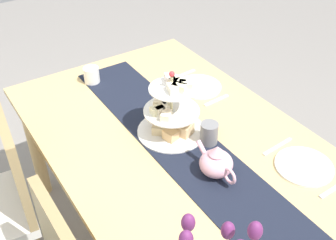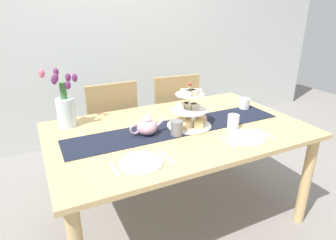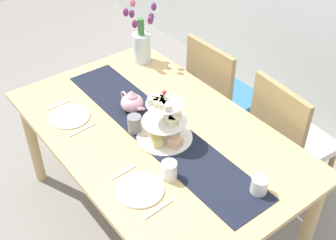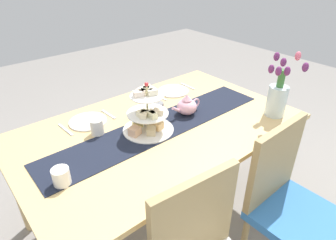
{
  "view_description": "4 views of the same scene",
  "coord_description": "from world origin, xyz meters",
  "px_view_note": "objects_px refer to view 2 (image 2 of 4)",
  "views": [
    {
      "loc": [
        -1.1,
        0.79,
        1.86
      ],
      "look_at": [
        0.06,
        0.04,
        0.82
      ],
      "focal_mm": 44.26,
      "sensor_mm": 36.0,
      "label": 1
    },
    {
      "loc": [
        -0.85,
        -1.56,
        1.49
      ],
      "look_at": [
        -0.08,
        0.0,
        0.79
      ],
      "focal_mm": 30.87,
      "sensor_mm": 36.0,
      "label": 2
    },
    {
      "loc": [
        1.5,
        -1.06,
        2.23
      ],
      "look_at": [
        0.04,
        0.05,
        0.79
      ],
      "focal_mm": 46.5,
      "sensor_mm": 36.0,
      "label": 3
    },
    {
      "loc": [
        0.93,
        1.19,
        1.65
      ],
      "look_at": [
        -0.04,
        0.03,
        0.76
      ],
      "focal_mm": 31.23,
      "sensor_mm": 36.0,
      "label": 4
    }
  ],
  "objects_px": {
    "cream_jug": "(244,104)",
    "knife_left": "(166,157)",
    "tulip_vase": "(65,107)",
    "chair_right": "(172,115)",
    "fork_right": "(228,142)",
    "mug_white_text": "(233,122)",
    "dining_table": "(178,140)",
    "dinner_plate_right": "(247,137)",
    "chair_left": "(111,126)",
    "teapot": "(147,126)",
    "tiered_cake_stand": "(190,112)",
    "dinner_plate_left": "(141,163)",
    "fork_left": "(114,169)",
    "mug_grey": "(177,128)",
    "knife_right": "(264,133)"
  },
  "relations": [
    {
      "from": "cream_jug",
      "to": "knife_left",
      "type": "relative_size",
      "value": 0.5
    },
    {
      "from": "tulip_vase",
      "to": "knife_left",
      "type": "xyz_separation_m",
      "value": [
        0.41,
        -0.69,
        -0.14
      ]
    },
    {
      "from": "chair_right",
      "to": "fork_right",
      "type": "height_order",
      "value": "chair_right"
    },
    {
      "from": "knife_left",
      "to": "mug_white_text",
      "type": "xyz_separation_m",
      "value": [
        0.57,
        0.16,
        0.04
      ]
    },
    {
      "from": "chair_right",
      "to": "cream_jug",
      "type": "bearing_deg",
      "value": -63.3
    },
    {
      "from": "dining_table",
      "to": "knife_left",
      "type": "xyz_separation_m",
      "value": [
        -0.25,
        -0.32,
        0.09
      ]
    },
    {
      "from": "dinner_plate_right",
      "to": "chair_left",
      "type": "bearing_deg",
      "value": 118.59
    },
    {
      "from": "teapot",
      "to": "dinner_plate_right",
      "type": "bearing_deg",
      "value": -30.55
    },
    {
      "from": "tiered_cake_stand",
      "to": "teapot",
      "type": "relative_size",
      "value": 1.28
    },
    {
      "from": "knife_left",
      "to": "dinner_plate_left",
      "type": "bearing_deg",
      "value": 180.0
    },
    {
      "from": "mug_white_text",
      "to": "fork_right",
      "type": "bearing_deg",
      "value": -135.39
    },
    {
      "from": "dinner_plate_right",
      "to": "knife_left",
      "type": "bearing_deg",
      "value": 180.0
    },
    {
      "from": "tiered_cake_stand",
      "to": "cream_jug",
      "type": "relative_size",
      "value": 3.58
    },
    {
      "from": "chair_right",
      "to": "cream_jug",
      "type": "height_order",
      "value": "chair_right"
    },
    {
      "from": "cream_jug",
      "to": "dinner_plate_right",
      "type": "relative_size",
      "value": 0.37
    },
    {
      "from": "chair_right",
      "to": "dinner_plate_right",
      "type": "height_order",
      "value": "chair_right"
    },
    {
      "from": "tulip_vase",
      "to": "mug_white_text",
      "type": "relative_size",
      "value": 4.2
    },
    {
      "from": "chair_right",
      "to": "tulip_vase",
      "type": "xyz_separation_m",
      "value": [
        -0.99,
        -0.38,
        0.36
      ]
    },
    {
      "from": "chair_left",
      "to": "fork_left",
      "type": "height_order",
      "value": "chair_left"
    },
    {
      "from": "cream_jug",
      "to": "mug_white_text",
      "type": "bearing_deg",
      "value": -139.98
    },
    {
      "from": "mug_grey",
      "to": "mug_white_text",
      "type": "bearing_deg",
      "value": -9.48
    },
    {
      "from": "knife_left",
      "to": "mug_white_text",
      "type": "bearing_deg",
      "value": 15.59
    },
    {
      "from": "dining_table",
      "to": "mug_grey",
      "type": "distance_m",
      "value": 0.18
    },
    {
      "from": "knife_right",
      "to": "mug_grey",
      "type": "bearing_deg",
      "value": 156.54
    },
    {
      "from": "fork_right",
      "to": "cream_jug",
      "type": "bearing_deg",
      "value": 41.62
    },
    {
      "from": "tiered_cake_stand",
      "to": "dinner_plate_right",
      "type": "xyz_separation_m",
      "value": [
        0.23,
        -0.32,
        -0.1
      ]
    },
    {
      "from": "cream_jug",
      "to": "knife_left",
      "type": "xyz_separation_m",
      "value": [
        -0.9,
        -0.43,
        -0.04
      ]
    },
    {
      "from": "dinner_plate_right",
      "to": "knife_right",
      "type": "relative_size",
      "value": 1.35
    },
    {
      "from": "chair_right",
      "to": "knife_left",
      "type": "relative_size",
      "value": 5.35
    },
    {
      "from": "chair_right",
      "to": "knife_right",
      "type": "height_order",
      "value": "chair_right"
    },
    {
      "from": "dinner_plate_left",
      "to": "knife_left",
      "type": "relative_size",
      "value": 1.35
    },
    {
      "from": "dining_table",
      "to": "knife_left",
      "type": "distance_m",
      "value": 0.41
    },
    {
      "from": "tulip_vase",
      "to": "fork_right",
      "type": "height_order",
      "value": "tulip_vase"
    },
    {
      "from": "dining_table",
      "to": "fork_right",
      "type": "height_order",
      "value": "fork_right"
    },
    {
      "from": "mug_grey",
      "to": "teapot",
      "type": "bearing_deg",
      "value": 150.64
    },
    {
      "from": "dinner_plate_left",
      "to": "fork_left",
      "type": "bearing_deg",
      "value": 180.0
    },
    {
      "from": "teapot",
      "to": "cream_jug",
      "type": "xyz_separation_m",
      "value": [
        0.88,
        0.11,
        -0.02
      ]
    },
    {
      "from": "chair_right",
      "to": "mug_grey",
      "type": "bearing_deg",
      "value": -115.26
    },
    {
      "from": "teapot",
      "to": "mug_grey",
      "type": "bearing_deg",
      "value": -29.36
    },
    {
      "from": "dinner_plate_left",
      "to": "fork_left",
      "type": "xyz_separation_m",
      "value": [
        -0.15,
        0.0,
        -0.0
      ]
    },
    {
      "from": "chair_right",
      "to": "knife_right",
      "type": "distance_m",
      "value": 1.1
    },
    {
      "from": "tiered_cake_stand",
      "to": "fork_right",
      "type": "height_order",
      "value": "tiered_cake_stand"
    },
    {
      "from": "fork_right",
      "to": "mug_grey",
      "type": "bearing_deg",
      "value": 135.48
    },
    {
      "from": "teapot",
      "to": "dinner_plate_right",
      "type": "relative_size",
      "value": 1.04
    },
    {
      "from": "tiered_cake_stand",
      "to": "chair_left",
      "type": "bearing_deg",
      "value": 115.34
    },
    {
      "from": "fork_right",
      "to": "knife_right",
      "type": "height_order",
      "value": "same"
    },
    {
      "from": "tiered_cake_stand",
      "to": "fork_left",
      "type": "xyz_separation_m",
      "value": [
        -0.62,
        -0.32,
        -0.1
      ]
    },
    {
      "from": "tiered_cake_stand",
      "to": "knife_left",
      "type": "relative_size",
      "value": 1.79
    },
    {
      "from": "teapot",
      "to": "cream_jug",
      "type": "height_order",
      "value": "teapot"
    },
    {
      "from": "dinner_plate_left",
      "to": "dinner_plate_right",
      "type": "height_order",
      "value": "same"
    }
  ]
}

